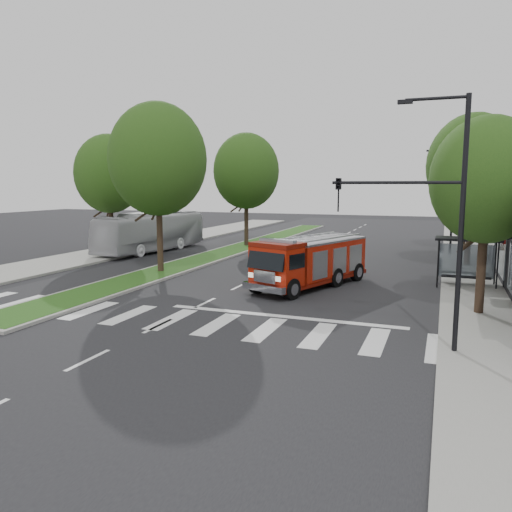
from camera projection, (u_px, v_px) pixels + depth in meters
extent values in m
plane|color=black|center=(205.00, 303.00, 22.67)|extent=(140.00, 140.00, 0.00)
cube|color=gray|center=(490.00, 281.00, 27.53)|extent=(5.00, 80.00, 0.15)
cube|color=gray|center=(90.00, 256.00, 37.01)|extent=(5.00, 80.00, 0.15)
cube|color=gray|center=(237.00, 249.00, 41.43)|extent=(3.00, 50.00, 0.14)
cube|color=#224915|center=(237.00, 248.00, 41.42)|extent=(2.60, 49.50, 0.02)
cylinder|color=black|center=(438.00, 264.00, 25.91)|extent=(0.08, 0.08, 2.50)
cylinder|color=black|center=(497.00, 267.00, 24.92)|extent=(0.08, 0.08, 2.50)
cylinder|color=black|center=(438.00, 261.00, 27.02)|extent=(0.08, 0.08, 2.50)
cylinder|color=black|center=(495.00, 264.00, 26.04)|extent=(0.08, 0.08, 2.50)
cube|color=black|center=(468.00, 239.00, 25.79)|extent=(3.20, 1.60, 0.12)
cube|color=#8C99A5|center=(466.00, 261.00, 26.61)|extent=(2.80, 0.04, 1.80)
cube|color=black|center=(466.00, 277.00, 26.07)|extent=(2.40, 0.40, 0.08)
cylinder|color=black|center=(481.00, 271.00, 20.22)|extent=(0.36, 0.36, 3.74)
ellipsoid|color=#12360E|center=(487.00, 180.00, 19.71)|extent=(4.40, 4.40, 5.06)
cylinder|color=black|center=(469.00, 235.00, 31.29)|extent=(0.36, 0.36, 4.40)
ellipsoid|color=#12360E|center=(473.00, 166.00, 30.68)|extent=(5.60, 5.60, 6.44)
cylinder|color=black|center=(464.00, 226.00, 40.57)|extent=(0.36, 0.36, 3.96)
ellipsoid|color=#12360E|center=(467.00, 178.00, 40.03)|extent=(5.00, 5.00, 5.75)
cylinder|color=black|center=(160.00, 235.00, 30.01)|extent=(0.36, 0.36, 4.62)
ellipsoid|color=#12360E|center=(158.00, 159.00, 29.37)|extent=(5.80, 5.80, 6.67)
cylinder|color=black|center=(246.00, 222.00, 42.98)|extent=(0.36, 0.36, 4.40)
ellipsoid|color=#12360E|center=(246.00, 171.00, 42.38)|extent=(5.60, 5.60, 6.44)
cylinder|color=black|center=(111.00, 227.00, 38.40)|extent=(0.36, 0.36, 4.18)
ellipsoid|color=#12360E|center=(109.00, 174.00, 37.83)|extent=(5.20, 5.20, 5.98)
cylinder|color=black|center=(461.00, 229.00, 15.18)|extent=(0.16, 0.16, 8.00)
cylinder|color=black|center=(436.00, 98.00, 14.95)|extent=(1.80, 0.10, 0.10)
cube|color=black|center=(405.00, 102.00, 15.27)|extent=(0.45, 0.20, 0.12)
cylinder|color=black|center=(395.00, 183.00, 15.69)|extent=(4.00, 0.10, 0.10)
imported|color=black|center=(338.00, 195.00, 16.38)|extent=(0.18, 0.22, 1.10)
cylinder|color=black|center=(453.00, 203.00, 36.94)|extent=(0.16, 0.16, 8.00)
cylinder|color=black|center=(443.00, 150.00, 36.70)|extent=(1.80, 0.10, 0.10)
cube|color=black|center=(430.00, 151.00, 37.02)|extent=(0.45, 0.20, 0.12)
cube|color=#651005|center=(311.00, 278.00, 26.31)|extent=(4.81, 8.08, 0.23)
cube|color=#9C1808|center=(319.00, 258.00, 26.72)|extent=(4.18, 6.34, 1.85)
cube|color=#9C1808|center=(278.00, 266.00, 24.02)|extent=(2.73, 2.35, 1.94)
cube|color=#B2B2B7|center=(319.00, 240.00, 26.59)|extent=(4.18, 6.34, 0.11)
cylinder|color=#B2B2B7|center=(307.00, 236.00, 27.10)|extent=(1.97, 5.24, 0.09)
cylinder|color=#B2B2B7|center=(333.00, 238.00, 26.03)|extent=(1.97, 5.24, 0.09)
cube|color=silver|center=(263.00, 288.00, 23.35)|extent=(2.37, 1.12, 0.32)
cube|color=#8C99A5|center=(278.00, 241.00, 23.85)|extent=(2.02, 0.99, 0.17)
cylinder|color=black|center=(257.00, 283.00, 24.63)|extent=(0.65, 1.06, 1.02)
cylinder|color=black|center=(292.00, 289.00, 23.26)|extent=(0.65, 1.06, 1.02)
cylinder|color=black|center=(303.00, 273.00, 27.54)|extent=(0.65, 1.06, 1.02)
cylinder|color=black|center=(336.00, 278.00, 26.17)|extent=(0.65, 1.06, 1.02)
cylinder|color=black|center=(325.00, 268.00, 29.20)|extent=(0.65, 1.06, 1.02)
cylinder|color=black|center=(357.00, 272.00, 27.83)|extent=(0.65, 1.06, 1.02)
imported|color=#B8B8BD|center=(152.00, 232.00, 40.08)|extent=(3.66, 11.51, 3.15)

